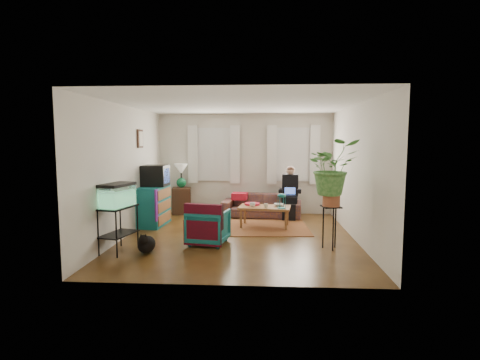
# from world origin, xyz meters

# --- Properties ---
(floor) EXTENTS (4.50, 5.00, 0.01)m
(floor) POSITION_xyz_m (0.00, 0.00, 0.00)
(floor) COLOR #4F2B14
(floor) RESTS_ON ground
(ceiling) EXTENTS (4.50, 5.00, 0.01)m
(ceiling) POSITION_xyz_m (0.00, 0.00, 2.60)
(ceiling) COLOR white
(ceiling) RESTS_ON wall_back
(wall_back) EXTENTS (4.50, 0.01, 2.60)m
(wall_back) POSITION_xyz_m (0.00, 2.50, 1.30)
(wall_back) COLOR silver
(wall_back) RESTS_ON floor
(wall_front) EXTENTS (4.50, 0.01, 2.60)m
(wall_front) POSITION_xyz_m (0.00, -2.50, 1.30)
(wall_front) COLOR silver
(wall_front) RESTS_ON floor
(wall_left) EXTENTS (0.01, 5.00, 2.60)m
(wall_left) POSITION_xyz_m (-2.25, 0.00, 1.30)
(wall_left) COLOR silver
(wall_left) RESTS_ON floor
(wall_right) EXTENTS (0.01, 5.00, 2.60)m
(wall_right) POSITION_xyz_m (2.25, 0.00, 1.30)
(wall_right) COLOR silver
(wall_right) RESTS_ON floor
(window_left) EXTENTS (1.08, 0.04, 1.38)m
(window_left) POSITION_xyz_m (-0.80, 2.48, 1.55)
(window_left) COLOR white
(window_left) RESTS_ON wall_back
(window_right) EXTENTS (1.08, 0.04, 1.38)m
(window_right) POSITION_xyz_m (1.25, 2.48, 1.55)
(window_right) COLOR white
(window_right) RESTS_ON wall_back
(curtains_left) EXTENTS (1.36, 0.06, 1.50)m
(curtains_left) POSITION_xyz_m (-0.80, 2.40, 1.55)
(curtains_left) COLOR white
(curtains_left) RESTS_ON wall_back
(curtains_right) EXTENTS (1.36, 0.06, 1.50)m
(curtains_right) POSITION_xyz_m (1.25, 2.40, 1.55)
(curtains_right) COLOR white
(curtains_right) RESTS_ON wall_back
(picture_frame) EXTENTS (0.04, 0.32, 0.40)m
(picture_frame) POSITION_xyz_m (-2.21, 0.85, 1.95)
(picture_frame) COLOR #3D2616
(picture_frame) RESTS_ON wall_left
(area_rug) EXTENTS (2.09, 1.72, 0.01)m
(area_rug) POSITION_xyz_m (0.46, 0.84, 0.01)
(area_rug) COLOR maroon
(area_rug) RESTS_ON floor
(sofa) EXTENTS (2.04, 1.00, 0.77)m
(sofa) POSITION_xyz_m (0.45, 2.05, 0.38)
(sofa) COLOR brown
(sofa) RESTS_ON floor
(seated_person) EXTENTS (0.56, 0.66, 1.17)m
(seated_person) POSITION_xyz_m (1.15, 1.96, 0.58)
(seated_person) COLOR black
(seated_person) RESTS_ON sofa
(side_table) EXTENTS (0.54, 0.54, 0.69)m
(side_table) POSITION_xyz_m (-1.65, 2.32, 0.34)
(side_table) COLOR #382115
(side_table) RESTS_ON floor
(table_lamp) EXTENTS (0.41, 0.41, 0.63)m
(table_lamp) POSITION_xyz_m (-1.65, 2.32, 0.99)
(table_lamp) COLOR white
(table_lamp) RESTS_ON side_table
(dresser) EXTENTS (0.55, 1.01, 0.88)m
(dresser) POSITION_xyz_m (-1.99, 0.95, 0.44)
(dresser) COLOR #105C60
(dresser) RESTS_ON floor
(crt_tv) EXTENTS (0.57, 0.52, 0.47)m
(crt_tv) POSITION_xyz_m (-1.96, 1.05, 1.12)
(crt_tv) COLOR black
(crt_tv) RESTS_ON dresser
(aquarium_stand) EXTENTS (0.55, 0.78, 0.79)m
(aquarium_stand) POSITION_xyz_m (-2.00, -1.10, 0.39)
(aquarium_stand) COLOR black
(aquarium_stand) RESTS_ON floor
(aquarium) EXTENTS (0.49, 0.71, 0.41)m
(aquarium) POSITION_xyz_m (-2.00, -1.10, 0.99)
(aquarium) COLOR #7FD899
(aquarium) RESTS_ON aquarium_stand
(black_cat) EXTENTS (0.31, 0.45, 0.37)m
(black_cat) POSITION_xyz_m (-1.50, -1.16, 0.18)
(black_cat) COLOR black
(black_cat) RESTS_ON floor
(armchair) EXTENTS (0.79, 0.75, 0.70)m
(armchair) POSITION_xyz_m (-0.53, -0.50, 0.35)
(armchair) COLOR #105C64
(armchair) RESTS_ON floor
(serape_throw) EXTENTS (0.72, 0.29, 0.58)m
(serape_throw) POSITION_xyz_m (-0.58, -0.76, 0.50)
(serape_throw) COLOR #9E0A0A
(serape_throw) RESTS_ON armchair
(coffee_table) EXTENTS (1.19, 0.75, 0.46)m
(coffee_table) POSITION_xyz_m (0.51, 0.91, 0.23)
(coffee_table) COLOR brown
(coffee_table) RESTS_ON floor
(cup_a) EXTENTS (0.14, 0.14, 0.10)m
(cup_a) POSITION_xyz_m (0.25, 0.84, 0.51)
(cup_a) COLOR white
(cup_a) RESTS_ON coffee_table
(cup_b) EXTENTS (0.11, 0.11, 0.10)m
(cup_b) POSITION_xyz_m (0.54, 0.72, 0.51)
(cup_b) COLOR beige
(cup_b) RESTS_ON coffee_table
(bowl) EXTENTS (0.25, 0.25, 0.05)m
(bowl) POSITION_xyz_m (0.83, 0.97, 0.49)
(bowl) COLOR white
(bowl) RESTS_ON coffee_table
(snack_tray) EXTENTS (0.39, 0.39, 0.04)m
(snack_tray) POSITION_xyz_m (0.23, 1.10, 0.48)
(snack_tray) COLOR #B21414
(snack_tray) RESTS_ON coffee_table
(birdcage) EXTENTS (0.21, 0.21, 0.33)m
(birdcage) POSITION_xyz_m (0.88, 0.71, 0.62)
(birdcage) COLOR #115B6B
(birdcage) RESTS_ON coffee_table
(plant_stand) EXTENTS (0.37, 0.37, 0.77)m
(plant_stand) POSITION_xyz_m (1.67, -0.71, 0.38)
(plant_stand) COLOR black
(plant_stand) RESTS_ON floor
(potted_plant) EXTENTS (0.99, 0.89, 0.97)m
(potted_plant) POSITION_xyz_m (1.67, -0.71, 1.30)
(potted_plant) COLOR #599947
(potted_plant) RESTS_ON plant_stand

